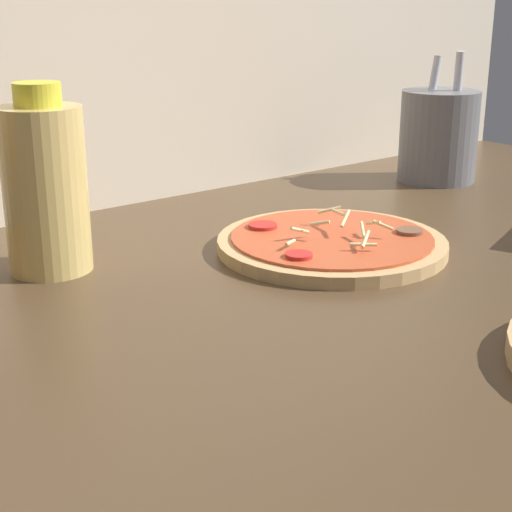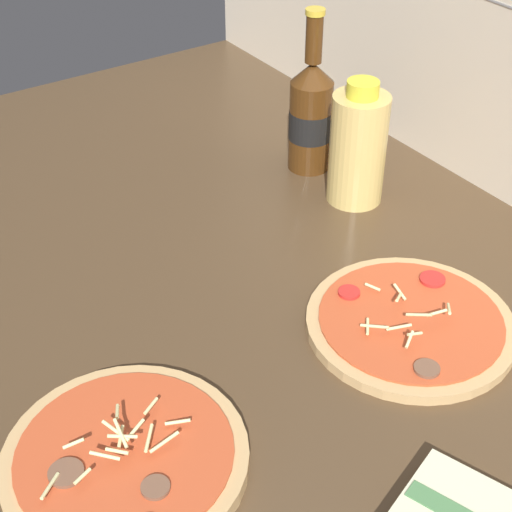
{
  "view_description": "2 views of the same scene",
  "coord_description": "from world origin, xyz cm",
  "px_view_note": "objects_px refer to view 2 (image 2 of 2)",
  "views": [
    {
      "loc": [
        -46.35,
        -43.9,
        28.86
      ],
      "look_at": [
        -3.95,
        9.11,
        6.17
      ],
      "focal_mm": 55.0,
      "sensor_mm": 36.0,
      "label": 1
    },
    {
      "loc": [
        58.44,
        -40.1,
        65.01
      ],
      "look_at": [
        -5.4,
        2.73,
        8.15
      ],
      "focal_mm": 55.0,
      "sensor_mm": 36.0,
      "label": 2
    }
  ],
  "objects_px": {
    "oil_bottle": "(358,147)",
    "pizza_near": "(126,458)",
    "beer_bottle": "(311,114)",
    "pizza_far": "(410,323)"
  },
  "relations": [
    {
      "from": "pizza_far",
      "to": "oil_bottle",
      "type": "xyz_separation_m",
      "value": [
        -0.26,
        0.13,
        0.08
      ]
    },
    {
      "from": "oil_bottle",
      "to": "pizza_far",
      "type": "bearing_deg",
      "value": -26.53
    },
    {
      "from": "pizza_near",
      "to": "oil_bottle",
      "type": "distance_m",
      "value": 0.57
    },
    {
      "from": "oil_bottle",
      "to": "pizza_near",
      "type": "bearing_deg",
      "value": -62.82
    },
    {
      "from": "beer_bottle",
      "to": "oil_bottle",
      "type": "bearing_deg",
      "value": -0.2
    },
    {
      "from": "pizza_near",
      "to": "oil_bottle",
      "type": "bearing_deg",
      "value": 117.18
    },
    {
      "from": "pizza_near",
      "to": "beer_bottle",
      "type": "relative_size",
      "value": 0.96
    },
    {
      "from": "pizza_far",
      "to": "pizza_near",
      "type": "bearing_deg",
      "value": -90.84
    },
    {
      "from": "pizza_far",
      "to": "oil_bottle",
      "type": "height_order",
      "value": "oil_bottle"
    },
    {
      "from": "pizza_far",
      "to": "beer_bottle",
      "type": "xyz_separation_m",
      "value": [
        -0.38,
        0.13,
        0.08
      ]
    }
  ]
}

